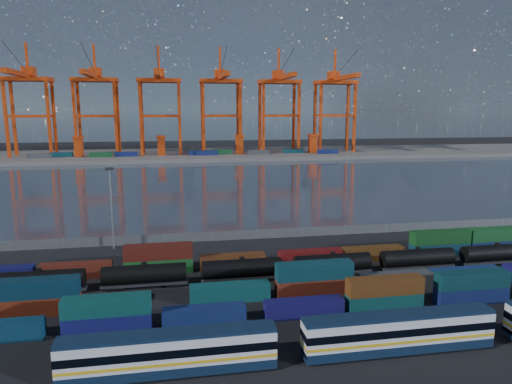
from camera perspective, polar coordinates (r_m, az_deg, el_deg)
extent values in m
plane|color=black|center=(74.08, 4.13, -11.77)|extent=(700.00, 700.00, 0.00)
plane|color=#323B49|center=(174.59, -4.29, 1.10)|extent=(700.00, 700.00, 0.00)
cube|color=#514F4C|center=(278.34, -6.48, 4.69)|extent=(700.00, 70.00, 2.00)
cone|color=#1E2630|center=(1692.55, -16.95, 17.73)|extent=(1100.00, 1100.00, 520.00)
cone|color=#1E2630|center=(1692.72, -2.70, 17.12)|extent=(1040.00, 1040.00, 460.00)
cone|color=#1E2630|center=(1784.48, 10.64, 15.32)|extent=(960.00, 960.00, 380.00)
cone|color=#1E2630|center=(1930.66, 20.64, 13.26)|extent=(840.00, 840.00, 300.00)
cube|color=silver|center=(51.73, -10.77, -18.99)|extent=(22.72, 2.73, 3.45)
cube|color=#0D1D33|center=(52.64, -10.70, -20.72)|extent=(22.72, 2.78, 1.09)
cube|color=#0D1D33|center=(50.81, -10.85, -17.06)|extent=(22.72, 2.45, 0.45)
cube|color=gold|center=(52.09, -10.74, -19.69)|extent=(22.74, 2.81, 0.33)
cube|color=black|center=(51.55, -10.78, -18.64)|extent=(22.74, 2.81, 0.91)
cube|color=black|center=(53.68, -19.81, -21.14)|extent=(2.73, 1.82, 0.64)
cube|color=black|center=(53.29, -1.51, -20.73)|extent=(2.73, 1.82, 0.64)
cube|color=silver|center=(57.31, 17.41, -16.24)|extent=(22.72, 2.73, 3.45)
cube|color=#0D1D33|center=(58.13, 17.31, -17.85)|extent=(22.72, 2.78, 1.09)
cube|color=#0D1D33|center=(56.48, 17.52, -14.46)|extent=(22.72, 2.45, 0.45)
cube|color=gold|center=(57.63, 17.37, -16.89)|extent=(22.74, 2.81, 0.33)
cube|color=black|center=(57.15, 17.43, -15.91)|extent=(22.74, 2.81, 0.91)
cube|color=black|center=(55.47, 9.51, -19.54)|extent=(2.73, 1.82, 0.64)
cube|color=black|center=(62.15, 24.11, -16.89)|extent=(2.73, 1.82, 0.64)
cube|color=#111558|center=(62.85, -18.03, -15.29)|extent=(10.89, 2.21, 2.36)
cube|color=#0D4644|center=(61.89, -18.16, -13.31)|extent=(10.89, 2.21, 2.36)
cube|color=navy|center=(62.26, -6.49, -15.08)|extent=(10.89, 2.21, 2.36)
cube|color=#131050|center=(64.34, 5.99, -14.19)|extent=(10.89, 2.21, 2.36)
cube|color=#0C4141|center=(68.29, 15.71, -13.05)|extent=(10.89, 2.21, 2.36)
cube|color=#5C3212|center=(67.40, 15.81, -11.20)|extent=(10.89, 2.21, 2.36)
cube|color=#101B50|center=(74.90, 25.29, -11.55)|extent=(10.89, 2.21, 2.36)
cube|color=#0A3338|center=(74.10, 25.43, -9.85)|extent=(10.89, 2.21, 2.36)
cube|color=maroon|center=(71.19, -25.86, -12.66)|extent=(11.75, 2.39, 2.54)
cube|color=#0B283A|center=(70.28, -26.02, -10.74)|extent=(11.75, 2.39, 2.54)
cube|color=#0D4648|center=(68.81, -3.27, -12.39)|extent=(11.75, 2.39, 2.54)
cube|color=maroon|center=(71.32, 7.25, -11.62)|extent=(11.75, 2.39, 2.54)
cube|color=#0C3640|center=(70.41, 7.29, -9.70)|extent=(11.75, 2.39, 2.54)
cube|color=#36393B|center=(76.15, 17.03, -10.56)|extent=(11.75, 2.39, 2.54)
cube|color=navy|center=(82.13, 24.62, -9.52)|extent=(11.75, 2.39, 2.54)
cube|color=#591D11|center=(83.01, -21.55, -9.10)|extent=(11.61, 2.36, 2.51)
cube|color=#16541F|center=(81.32, -12.04, -8.99)|extent=(11.61, 2.36, 2.51)
cube|color=#4F170F|center=(80.54, -12.10, -7.30)|extent=(11.61, 2.36, 2.51)
cube|color=#572A11|center=(81.79, -2.94, -8.65)|extent=(11.61, 2.36, 2.51)
cube|color=#5F0E0E|center=(84.62, 6.81, -8.06)|extent=(11.61, 2.36, 2.51)
cube|color=#522F10|center=(88.74, 14.32, -7.44)|extent=(11.61, 2.36, 2.51)
cube|color=#0C2D41|center=(95.09, 21.94, -6.68)|extent=(11.61, 2.36, 2.51)
cube|color=#124619|center=(94.42, 22.05, -5.22)|extent=(11.61, 2.36, 2.51)
cube|color=navy|center=(101.86, 27.73, -6.02)|extent=(11.61, 2.36, 2.51)
cube|color=#165524|center=(101.23, 27.85, -4.66)|extent=(11.61, 2.36, 2.51)
cylinder|color=black|center=(77.67, -25.41, -9.91)|extent=(12.96, 2.89, 2.89)
cylinder|color=black|center=(77.16, -25.50, -8.79)|extent=(0.80, 0.80, 0.50)
cube|color=black|center=(78.21, -25.31, -11.01)|extent=(13.46, 1.99, 0.40)
cube|color=black|center=(79.66, -28.46, -11.19)|extent=(2.49, 1.79, 0.60)
cube|color=black|center=(77.27, -22.02, -11.33)|extent=(2.49, 1.79, 0.60)
cylinder|color=black|center=(75.00, -13.75, -9.89)|extent=(12.96, 2.89, 2.89)
cylinder|color=black|center=(74.47, -13.80, -8.74)|extent=(0.80, 0.80, 0.50)
cube|color=black|center=(75.55, -13.70, -11.03)|extent=(13.46, 1.99, 0.40)
cube|color=black|center=(76.15, -17.12, -11.35)|extent=(2.49, 1.79, 0.60)
cube|color=black|center=(75.51, -10.22, -11.23)|extent=(2.49, 1.79, 0.60)
cylinder|color=black|center=(75.48, -1.77, -9.46)|extent=(12.96, 2.89, 2.89)
cylinder|color=black|center=(74.96, -1.78, -8.31)|extent=(0.80, 0.80, 0.50)
cube|color=black|center=(76.03, -1.76, -10.59)|extent=(13.46, 1.99, 0.40)
cube|color=black|center=(75.71, -5.18, -11.04)|extent=(2.49, 1.79, 0.60)
cube|color=black|center=(76.90, 1.61, -10.66)|extent=(2.49, 1.79, 0.60)
cylinder|color=black|center=(79.06, 9.55, -8.67)|extent=(12.96, 2.89, 2.89)
cylinder|color=black|center=(78.56, 9.58, -7.57)|extent=(0.80, 0.80, 0.50)
cube|color=black|center=(79.59, 9.52, -9.76)|extent=(13.46, 1.99, 0.40)
cube|color=black|center=(78.40, 6.36, -10.30)|extent=(2.49, 1.79, 0.60)
cube|color=black|center=(81.27, 12.53, -9.73)|extent=(2.49, 1.79, 0.60)
cylinder|color=black|center=(85.34, 19.50, -7.70)|extent=(12.96, 2.89, 2.89)
cylinder|color=black|center=(84.88, 19.56, -6.68)|extent=(0.80, 0.80, 0.50)
cube|color=black|center=(85.83, 19.43, -8.72)|extent=(13.46, 1.99, 0.40)
cube|color=black|center=(83.91, 16.71, -9.29)|extent=(2.49, 1.79, 0.60)
cube|color=black|center=(88.19, 21.99, -8.65)|extent=(2.49, 1.79, 0.60)
cylinder|color=black|center=(93.79, 27.83, -6.71)|extent=(12.96, 2.89, 2.89)
cylinder|color=black|center=(93.37, 27.92, -5.77)|extent=(0.80, 0.80, 0.50)
cube|color=black|center=(94.24, 27.75, -7.64)|extent=(13.46, 1.99, 0.40)
cube|color=black|center=(91.74, 25.49, -8.18)|extent=(2.49, 1.79, 0.60)
cube|color=#595B5E|center=(99.71, 0.20, -5.30)|extent=(160.00, 0.06, 2.00)
cylinder|color=slate|center=(103.60, -28.32, -5.91)|extent=(0.12, 0.12, 2.20)
cylinder|color=slate|center=(100.86, -22.90, -5.89)|extent=(0.12, 0.12, 2.20)
cylinder|color=slate|center=(99.07, -17.23, -5.82)|extent=(0.12, 0.12, 2.20)
cylinder|color=slate|center=(98.26, -11.41, -5.68)|extent=(0.12, 0.12, 2.20)
cylinder|color=slate|center=(98.47, -5.56, -5.49)|extent=(0.12, 0.12, 2.20)
cylinder|color=slate|center=(99.68, 0.20, -5.24)|extent=(0.12, 0.12, 2.20)
cylinder|color=slate|center=(101.87, 5.77, -4.95)|extent=(0.12, 0.12, 2.20)
cylinder|color=slate|center=(104.97, 11.04, -4.64)|extent=(0.12, 0.12, 2.20)
cylinder|color=slate|center=(108.90, 15.98, -4.31)|extent=(0.12, 0.12, 2.20)
cylinder|color=slate|center=(113.58, 20.53, -3.97)|extent=(0.12, 0.12, 2.20)
cylinder|color=slate|center=(118.92, 24.70, -3.64)|extent=(0.12, 0.12, 2.20)
cylinder|color=slate|center=(124.83, 28.48, -3.33)|extent=(0.12, 0.12, 2.20)
cylinder|color=slate|center=(95.50, -17.60, -2.16)|extent=(0.36, 0.36, 16.00)
cube|color=black|center=(94.13, -17.87, 2.78)|extent=(1.60, 0.40, 0.60)
cube|color=red|center=(280.14, -28.77, 7.84)|extent=(1.56, 1.56, 43.96)
cube|color=red|center=(291.28, -28.03, 7.95)|extent=(1.56, 1.56, 43.96)
cube|color=red|center=(274.10, -24.47, 8.15)|extent=(1.56, 1.56, 43.96)
cube|color=red|center=(285.47, -23.89, 8.24)|extent=(1.56, 1.56, 43.96)
cube|color=red|center=(276.89, -26.68, 8.45)|extent=(21.49, 1.37, 1.37)
cube|color=red|center=(288.15, -26.02, 8.54)|extent=(21.49, 1.37, 1.37)
cube|color=red|center=(282.96, -26.67, 12.49)|extent=(24.42, 13.67, 2.15)
cube|color=red|center=(271.85, -27.41, 12.98)|extent=(2.93, 46.89, 2.44)
cube|color=red|center=(286.99, -26.52, 13.34)|extent=(5.86, 7.81, 4.88)
cube|color=red|center=(285.74, -26.75, 14.82)|extent=(1.17, 1.17, 15.63)
cylinder|color=black|center=(270.16, -27.68, 14.44)|extent=(0.23, 40.20, 13.26)
cube|color=red|center=(271.10, -21.68, 8.33)|extent=(1.56, 1.56, 43.96)
cube|color=red|center=(282.60, -21.21, 8.42)|extent=(1.56, 1.56, 43.96)
cube|color=red|center=(267.67, -17.12, 8.59)|extent=(1.56, 1.56, 43.96)
cube|color=red|center=(279.31, -16.83, 8.65)|extent=(1.56, 1.56, 43.96)
cube|color=red|center=(269.14, -19.44, 8.93)|extent=(21.49, 1.37, 1.37)
cube|color=red|center=(280.72, -19.06, 8.99)|extent=(21.49, 1.37, 1.37)
cube|color=red|center=(275.38, -19.50, 13.07)|extent=(24.42, 13.67, 2.15)
cube|color=red|center=(263.96, -19.94, 13.62)|extent=(2.93, 46.89, 2.44)
cube|color=red|center=(279.52, -19.42, 13.93)|extent=(5.86, 7.81, 4.88)
cube|color=red|center=(278.24, -19.58, 15.46)|extent=(1.17, 1.17, 15.63)
cylinder|color=black|center=(262.21, -20.12, 15.14)|extent=(0.23, 40.20, 13.26)
cube|color=red|center=(266.39, -14.21, 8.72)|extent=(1.56, 1.56, 43.96)
cube|color=red|center=(278.08, -14.04, 8.78)|extent=(1.56, 1.56, 43.96)
cube|color=red|center=(265.74, -9.53, 8.89)|extent=(1.56, 1.56, 43.96)
cube|color=red|center=(277.46, -9.55, 8.94)|extent=(1.56, 1.56, 43.96)
cube|color=red|center=(265.81, -11.89, 9.28)|extent=(21.49, 1.37, 1.37)
cube|color=red|center=(277.52, -11.82, 9.32)|extent=(21.49, 1.37, 1.37)
cube|color=red|center=(272.12, -12.01, 13.47)|extent=(24.42, 13.67, 2.15)
cube|color=red|center=(260.56, -12.11, 14.05)|extent=(2.93, 46.89, 2.44)
cube|color=red|center=(276.32, -12.02, 14.33)|extent=(5.86, 7.81, 4.88)
cube|color=red|center=(275.01, -12.09, 15.88)|extent=(1.17, 1.17, 15.63)
cylinder|color=black|center=(258.79, -12.18, 15.59)|extent=(0.23, 40.20, 13.26)
cube|color=red|center=(266.23, -6.58, 8.96)|extent=(1.56, 1.56, 43.96)
cube|color=red|center=(277.93, -6.73, 9.01)|extent=(1.56, 1.56, 43.96)
cube|color=red|center=(268.40, -1.94, 9.03)|extent=(1.56, 1.56, 43.96)
cube|color=red|center=(280.01, -2.29, 9.08)|extent=(1.56, 1.56, 43.96)
cube|color=red|center=(267.06, -4.26, 9.48)|extent=(21.49, 1.37, 1.37)
cube|color=red|center=(278.73, -4.51, 9.50)|extent=(21.49, 1.37, 1.37)
cube|color=red|center=(273.35, -4.45, 13.64)|extent=(24.42, 13.67, 2.15)
cube|color=red|center=(261.84, -4.19, 14.22)|extent=(2.93, 46.89, 2.44)
cube|color=red|center=(277.52, -4.54, 14.50)|extent=(5.86, 7.81, 4.88)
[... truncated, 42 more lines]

